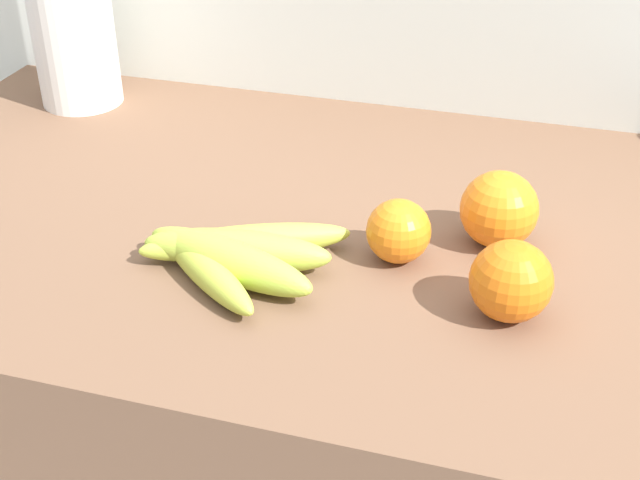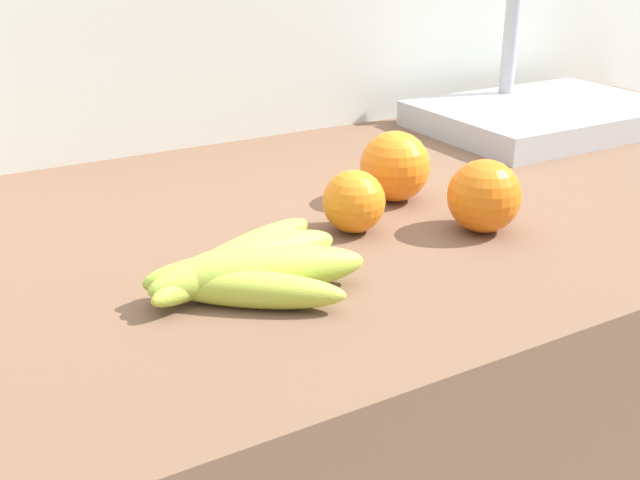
# 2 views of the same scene
# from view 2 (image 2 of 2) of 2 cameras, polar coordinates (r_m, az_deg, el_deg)

# --- Properties ---
(wall_back) EXTENTS (1.92, 0.06, 1.30)m
(wall_back) POSITION_cam_2_polar(r_m,az_deg,el_deg) (1.29, -4.39, -4.09)
(wall_back) COLOR silver
(wall_back) RESTS_ON ground
(banana_bunch) EXTENTS (0.21, 0.19, 0.04)m
(banana_bunch) POSITION_cam_2_polar(r_m,az_deg,el_deg) (0.67, -5.39, -2.13)
(banana_bunch) COLOR #B4C43F
(banana_bunch) RESTS_ON counter
(orange_back_left) EXTENTS (0.08, 0.08, 0.08)m
(orange_back_left) POSITION_cam_2_polar(r_m,az_deg,el_deg) (0.89, 5.44, 5.55)
(orange_back_left) COLOR orange
(orange_back_left) RESTS_ON counter
(orange_far_right) EXTENTS (0.08, 0.08, 0.08)m
(orange_far_right) POSITION_cam_2_polar(r_m,az_deg,el_deg) (0.81, 12.12, 3.22)
(orange_far_right) COLOR orange
(orange_far_right) RESTS_ON counter
(orange_right) EXTENTS (0.07, 0.07, 0.07)m
(orange_right) POSITION_cam_2_polar(r_m,az_deg,el_deg) (0.79, 2.54, 2.88)
(orange_right) COLOR orange
(orange_right) RESTS_ON counter
(sink_basin) EXTENTS (0.38, 0.26, 0.24)m
(sink_basin) POSITION_cam_2_polar(r_m,az_deg,el_deg) (1.26, 16.38, 9.05)
(sink_basin) COLOR #B7BABF
(sink_basin) RESTS_ON counter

